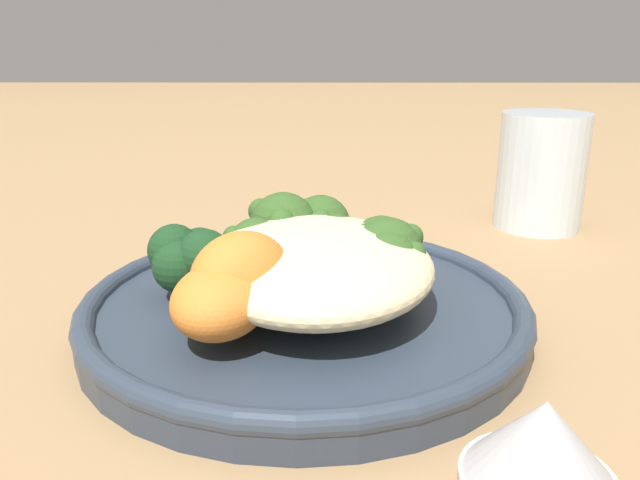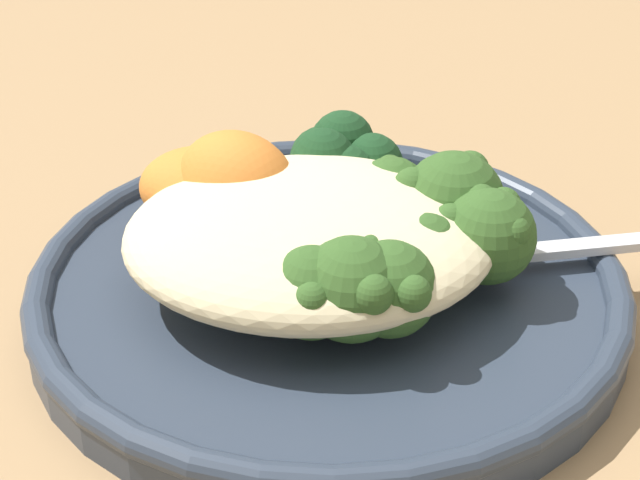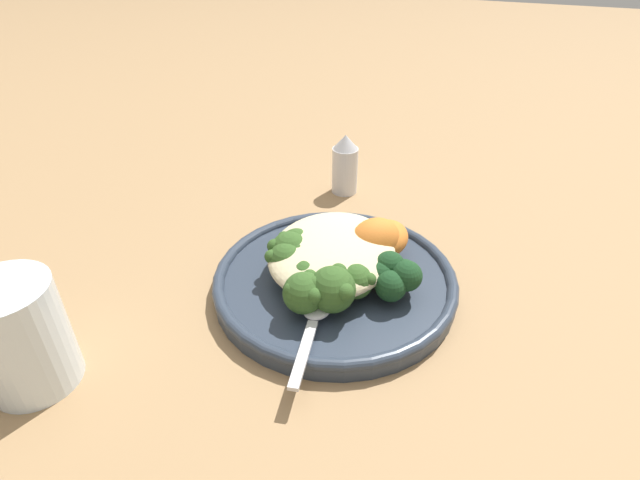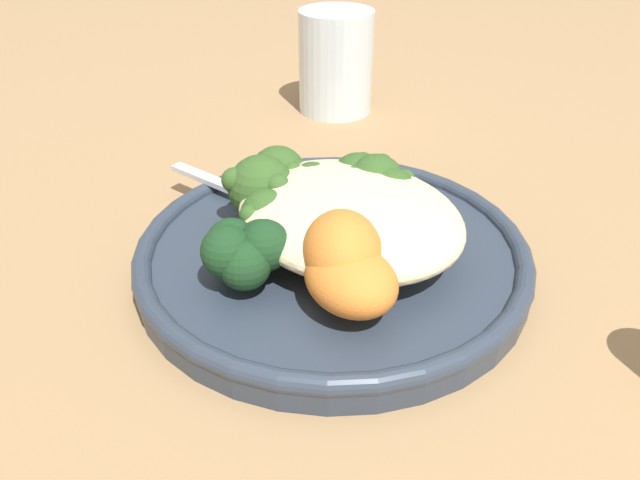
% 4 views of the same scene
% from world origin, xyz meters
% --- Properties ---
extents(ground_plane, '(4.00, 4.00, 0.00)m').
position_xyz_m(ground_plane, '(0.00, 0.00, 0.00)').
color(ground_plane, '#9E7A51').
extents(plate, '(0.25, 0.25, 0.02)m').
position_xyz_m(plate, '(-0.01, 0.02, 0.01)').
color(plate, '#2D3847').
rests_on(plate, ground_plane).
extents(quinoa_mound, '(0.15, 0.12, 0.04)m').
position_xyz_m(quinoa_mound, '(-0.02, 0.01, 0.04)').
color(quinoa_mound, beige).
rests_on(quinoa_mound, plate).
extents(broccoli_stalk_0, '(0.04, 0.09, 0.04)m').
position_xyz_m(broccoli_stalk_0, '(-0.02, -0.02, 0.04)').
color(broccoli_stalk_0, '#ADC675').
rests_on(broccoli_stalk_0, plate).
extents(broccoli_stalk_1, '(0.06, 0.09, 0.04)m').
position_xyz_m(broccoli_stalk_1, '(-0.00, -0.02, 0.04)').
color(broccoli_stalk_1, '#ADC675').
rests_on(broccoli_stalk_1, plate).
extents(broccoli_stalk_2, '(0.09, 0.10, 0.04)m').
position_xyz_m(broccoli_stalk_2, '(0.00, -0.01, 0.04)').
color(broccoli_stalk_2, '#ADC675').
rests_on(broccoli_stalk_2, plate).
extents(broccoli_stalk_3, '(0.09, 0.05, 0.03)m').
position_xyz_m(broccoli_stalk_3, '(0.02, 0.00, 0.04)').
color(broccoli_stalk_3, '#ADC675').
rests_on(broccoli_stalk_3, plate).
extents(broccoli_stalk_4, '(0.12, 0.05, 0.04)m').
position_xyz_m(broccoli_stalk_4, '(0.04, 0.01, 0.04)').
color(broccoli_stalk_4, '#ADC675').
rests_on(broccoli_stalk_4, plate).
extents(broccoli_stalk_5, '(0.10, 0.03, 0.03)m').
position_xyz_m(broccoli_stalk_5, '(0.03, 0.03, 0.03)').
color(broccoli_stalk_5, '#ADC675').
rests_on(broccoli_stalk_5, plate).
extents(broccoli_stalk_6, '(0.10, 0.05, 0.04)m').
position_xyz_m(broccoli_stalk_6, '(0.03, 0.03, 0.04)').
color(broccoli_stalk_6, '#ADC675').
rests_on(broccoli_stalk_6, plate).
extents(broccoli_stalk_7, '(0.08, 0.05, 0.03)m').
position_xyz_m(broccoli_stalk_7, '(0.01, 0.04, 0.04)').
color(broccoli_stalk_7, '#ADC675').
rests_on(broccoli_stalk_7, plate).
extents(sweet_potato_chunk_0, '(0.07, 0.07, 0.05)m').
position_xyz_m(sweet_potato_chunk_0, '(-0.05, 0.05, 0.04)').
color(sweet_potato_chunk_0, orange).
rests_on(sweet_potato_chunk_0, plate).
extents(sweet_potato_chunk_1, '(0.06, 0.05, 0.03)m').
position_xyz_m(sweet_potato_chunk_1, '(-0.06, 0.05, 0.04)').
color(sweet_potato_chunk_1, orange).
rests_on(sweet_potato_chunk_1, plate).
extents(sweet_potato_chunk_2, '(0.08, 0.07, 0.03)m').
position_xyz_m(sweet_potato_chunk_2, '(-0.02, 0.04, 0.04)').
color(sweet_potato_chunk_2, orange).
rests_on(sweet_potato_chunk_2, plate).
extents(kale_tuft, '(0.05, 0.05, 0.04)m').
position_xyz_m(kale_tuft, '(0.00, 0.08, 0.04)').
color(kale_tuft, '#193D1E').
rests_on(kale_tuft, plate).
extents(spoon, '(0.12, 0.04, 0.01)m').
position_xyz_m(spoon, '(0.06, 0.02, 0.03)').
color(spoon, silver).
rests_on(spoon, plate).
extents(water_glass, '(0.07, 0.07, 0.10)m').
position_xyz_m(water_glass, '(0.19, -0.18, 0.05)').
color(water_glass, silver).
rests_on(water_glass, ground_plane).
extents(salt_shaker, '(0.03, 0.03, 0.08)m').
position_xyz_m(salt_shaker, '(-0.21, -0.04, 0.04)').
color(salt_shaker, silver).
rests_on(salt_shaker, ground_plane).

